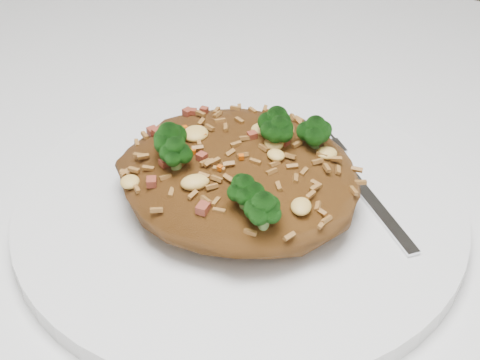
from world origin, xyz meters
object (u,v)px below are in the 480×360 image
plate (240,206)px  fried_rice (240,165)px  fork (359,185)px  dining_table (318,275)px

plate → fried_rice: 0.03m
fork → fried_rice: bearing=-100.5°
fried_rice → plate: bearing=142.4°
plate → fried_rice: bearing=-37.6°
dining_table → plate: bearing=-119.6°
plate → fried_rice: size_ratio=1.84×
dining_table → fork: size_ratio=8.58×
plate → fork: size_ratio=2.16×
plate → dining_table: bearing=60.4°
fried_rice → fork: bearing=43.3°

